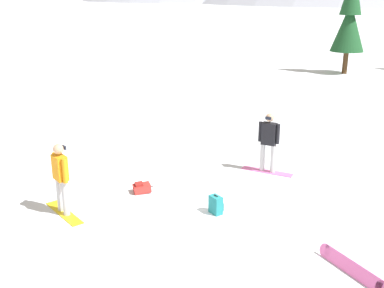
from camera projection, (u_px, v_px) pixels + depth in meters
The scene contains 7 objects.
ground_plane at pixel (206, 224), 10.59m from camera, with size 800.00×800.00×0.00m, color silver.
snowboarder_foreground at pixel (61, 177), 10.80m from camera, with size 1.50×0.93×1.74m.
snowboarder_midground at pixel (269, 141), 13.34m from camera, with size 1.52×0.34×1.76m.
loose_snowboard_near_right at pixel (352, 268), 8.66m from camera, with size 1.40×1.10×0.27m.
backpack_teal at pixel (216, 205), 11.03m from camera, with size 0.38×0.36×0.47m.
backpack_red at pixel (142, 188), 12.21m from camera, with size 0.55×0.54×0.28m.
pine_tree_slender at pixel (350, 17), 28.83m from camera, with size 2.07×2.07×6.40m.
Camera 1 is at (3.74, -8.74, 5.02)m, focal length 43.66 mm.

